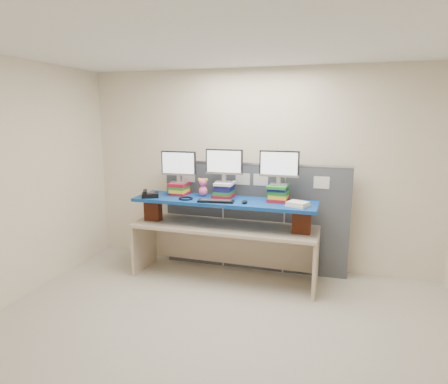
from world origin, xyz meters
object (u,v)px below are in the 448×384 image
(desk, at_px, (224,236))
(monitor_right, at_px, (279,166))
(monitor_left, at_px, (179,165))
(monitor_center, at_px, (224,164))
(keyboard, at_px, (216,201))
(desk_phone, at_px, (150,194))
(blue_board, at_px, (224,201))

(desk, height_order, monitor_right, monitor_right)
(desk, relative_size, monitor_right, 4.90)
(monitor_left, height_order, monitor_center, monitor_center)
(monitor_right, relative_size, keyboard, 1.07)
(desk, distance_m, desk_phone, 1.14)
(monitor_center, bearing_deg, desk_phone, -164.76)
(desk_phone, bearing_deg, monitor_left, 12.31)
(monitor_left, height_order, monitor_right, monitor_right)
(monitor_left, distance_m, desk_phone, 0.56)
(blue_board, relative_size, keyboard, 5.11)
(blue_board, distance_m, desk_phone, 1.01)
(monitor_right, bearing_deg, monitor_center, -180.00)
(monitor_right, bearing_deg, blue_board, -170.18)
(keyboard, bearing_deg, desk_phone, 170.62)
(monitor_center, distance_m, desk_phone, 1.08)
(desk, height_order, monitor_left, monitor_left)
(monitor_left, distance_m, monitor_right, 1.37)
(desk, bearing_deg, monitor_right, 9.82)
(desk, bearing_deg, monitor_left, 170.14)
(monitor_center, distance_m, keyboard, 0.53)
(monitor_right, relative_size, desk_phone, 1.76)
(blue_board, xyz_separation_m, monitor_left, (-0.68, 0.13, 0.43))
(blue_board, bearing_deg, monitor_right, 9.82)
(keyboard, bearing_deg, monitor_right, 13.30)
(monitor_center, xyz_separation_m, monitor_right, (0.72, -0.02, -0.00))
(keyboard, distance_m, desk_phone, 0.94)
(monitor_left, xyz_separation_m, keyboard, (0.62, -0.30, -0.40))
(monitor_center, relative_size, desk_phone, 1.76)
(monitor_left, height_order, desk_phone, monitor_left)
(blue_board, xyz_separation_m, keyboard, (-0.06, -0.17, 0.04))
(monitor_right, bearing_deg, desk_phone, -171.14)
(desk, relative_size, monitor_left, 4.90)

